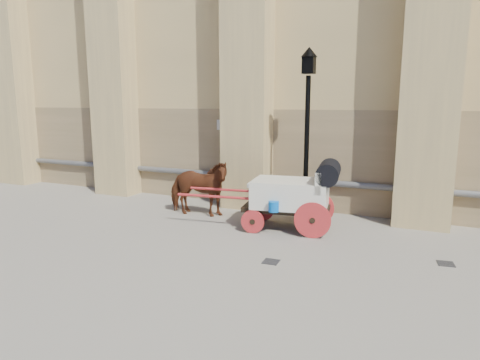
% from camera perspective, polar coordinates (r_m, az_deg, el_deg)
% --- Properties ---
extents(ground, '(90.00, 90.00, 0.00)m').
position_cam_1_polar(ground, '(9.82, -2.06, -8.83)').
color(ground, slate).
rests_on(ground, ground).
extents(horse, '(2.00, 1.06, 1.62)m').
position_cam_1_polar(horse, '(12.22, -5.61, -1.06)').
color(horse, '#5F2814').
rests_on(horse, ground).
extents(carriage, '(4.22, 1.71, 1.80)m').
position_cam_1_polar(carriage, '(10.92, 7.44, -1.65)').
color(carriage, black).
rests_on(carriage, ground).
extents(street_lamp, '(0.43, 0.43, 4.63)m').
position_cam_1_polar(street_lamp, '(11.66, 8.92, 6.57)').
color(street_lamp, black).
rests_on(street_lamp, ground).
extents(drain_grate_near, '(0.34, 0.34, 0.01)m').
position_cam_1_polar(drain_grate_near, '(8.94, 4.15, -10.80)').
color(drain_grate_near, black).
rests_on(drain_grate_near, ground).
extents(drain_grate_far, '(0.37, 0.37, 0.01)m').
position_cam_1_polar(drain_grate_far, '(9.75, 25.75, -10.01)').
color(drain_grate_far, black).
rests_on(drain_grate_far, ground).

